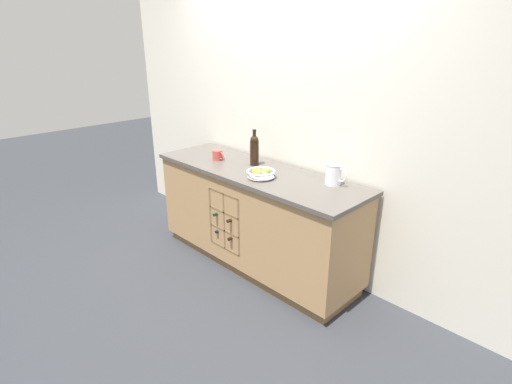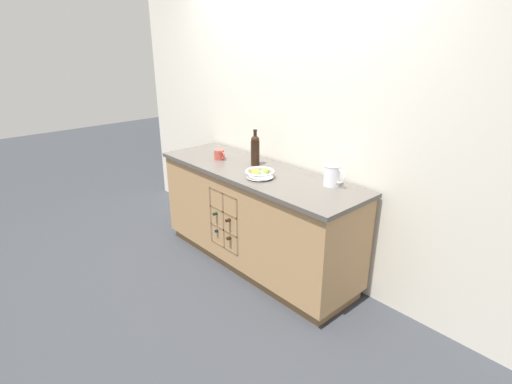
% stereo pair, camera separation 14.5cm
% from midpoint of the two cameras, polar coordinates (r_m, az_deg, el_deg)
% --- Properties ---
extents(ground_plane, '(14.00, 14.00, 0.00)m').
position_cam_midpoint_polar(ground_plane, '(3.72, 1.13, -10.08)').
color(ground_plane, '#2D3035').
extents(back_wall, '(4.40, 0.06, 2.55)m').
position_cam_midpoint_polar(back_wall, '(3.50, 5.66, 10.27)').
color(back_wall, silver).
rests_on(back_wall, ground_plane).
extents(kitchen_island, '(2.00, 0.64, 0.90)m').
position_cam_midpoint_polar(kitchen_island, '(3.51, 1.15, -3.73)').
color(kitchen_island, brown).
rests_on(kitchen_island, ground_plane).
extents(fruit_bowl, '(0.23, 0.23, 0.08)m').
position_cam_midpoint_polar(fruit_bowl, '(3.15, 1.84, 2.71)').
color(fruit_bowl, silver).
rests_on(fruit_bowl, kitchen_island).
extents(white_pitcher, '(0.18, 0.12, 0.16)m').
position_cam_midpoint_polar(white_pitcher, '(3.03, 12.19, 2.39)').
color(white_pitcher, white).
rests_on(white_pitcher, kitchen_island).
extents(ceramic_mug, '(0.13, 0.09, 0.09)m').
position_cam_midpoint_polar(ceramic_mug, '(3.64, -4.12, 5.34)').
color(ceramic_mug, '#B7473D').
rests_on(ceramic_mug, kitchen_island).
extents(standing_wine_bottle, '(0.08, 0.08, 0.31)m').
position_cam_midpoint_polar(standing_wine_bottle, '(3.45, 1.09, 6.10)').
color(standing_wine_bottle, black).
rests_on(standing_wine_bottle, kitchen_island).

